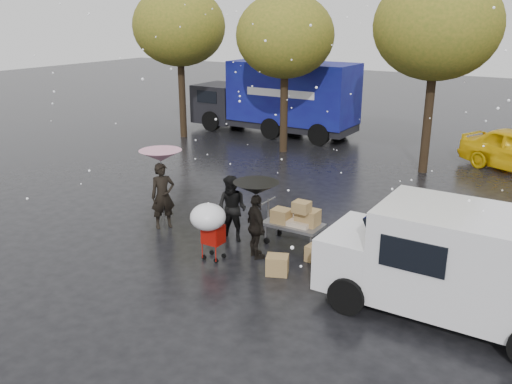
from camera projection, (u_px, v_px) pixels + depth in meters
The scene contains 13 objects.
ground at pixel (209, 251), 13.55m from camera, with size 90.00×90.00×0.00m, color black.
person_pink at pixel (163, 196), 14.81m from camera, with size 0.67×0.44×1.83m, color black.
person_middle at pixel (232, 209), 13.96m from camera, with size 0.85×0.66×1.74m, color black.
person_black at pixel (256, 227), 12.97m from camera, with size 0.94×0.39×1.61m, color black.
umbrella_pink at pixel (161, 156), 14.45m from camera, with size 1.15×1.15×2.20m.
umbrella_black at pixel (256, 188), 12.67m from camera, with size 1.09×1.09×1.93m.
vendor_cart at pixel (296, 219), 13.69m from camera, with size 1.52×0.80×1.27m.
shopping_cart at pixel (209, 220), 12.69m from camera, with size 0.84×0.84×1.46m.
white_van at pixel (458, 263), 10.28m from camera, with size 4.91×2.18×2.20m.
blue_truck at pixel (277, 98), 26.19m from camera, with size 8.30×2.60×3.50m.
box_ground_near at pixel (277, 265), 12.32m from camera, with size 0.50×0.40×0.45m, color olive.
box_ground_far at pixel (317, 254), 12.95m from camera, with size 0.50×0.39×0.39m, color olive.
tree_row at pixel (356, 31), 20.24m from camera, with size 21.60×4.40×7.12m.
Camera 1 is at (7.58, -9.87, 5.68)m, focal length 38.00 mm.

